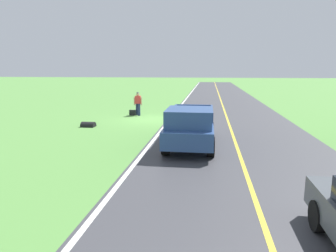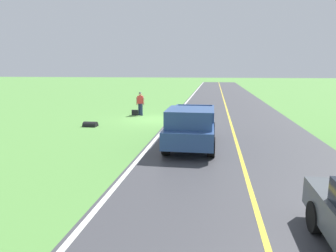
# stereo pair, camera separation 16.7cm
# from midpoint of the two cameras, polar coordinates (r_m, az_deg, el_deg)

# --- Properties ---
(ground_plane) EXTENTS (200.00, 200.00, 0.00)m
(ground_plane) POSITION_cam_midpoint_polar(r_m,az_deg,el_deg) (20.51, -3.40, 1.23)
(ground_plane) COLOR #568E42
(road_surface) EXTENTS (8.21, 120.00, 0.00)m
(road_surface) POSITION_cam_midpoint_polar(r_m,az_deg,el_deg) (20.16, 11.17, 0.88)
(road_surface) COLOR #3D3D42
(road_surface) RESTS_ON ground
(lane_edge_line) EXTENTS (0.16, 117.60, 0.00)m
(lane_edge_line) POSITION_cam_midpoint_polar(r_m,az_deg,el_deg) (20.31, 0.05, 1.17)
(lane_edge_line) COLOR silver
(lane_edge_line) RESTS_ON ground
(lane_centre_line) EXTENTS (0.14, 117.60, 0.00)m
(lane_centre_line) POSITION_cam_midpoint_polar(r_m,az_deg,el_deg) (20.16, 11.17, 0.89)
(lane_centre_line) COLOR gold
(lane_centre_line) RESTS_ON ground
(hitchhiker_walking) EXTENTS (0.62, 0.51, 1.75)m
(hitchhiker_walking) POSITION_cam_midpoint_polar(r_m,az_deg,el_deg) (22.38, -5.96, 4.53)
(hitchhiker_walking) COLOR navy
(hitchhiker_walking) RESTS_ON ground
(suitcase_carried) EXTENTS (0.46, 0.21, 0.41)m
(suitcase_carried) POSITION_cam_midpoint_polar(r_m,az_deg,el_deg) (22.51, -7.00, 2.55)
(suitcase_carried) COLOR black
(suitcase_carried) RESTS_ON ground
(pickup_truck_passing) EXTENTS (2.12, 5.41, 1.82)m
(pickup_truck_passing) POSITION_cam_midpoint_polar(r_m,az_deg,el_deg) (13.22, 3.94, 0.12)
(pickup_truck_passing) COLOR #2D4C84
(pickup_truck_passing) RESTS_ON ground
(drainage_culvert) EXTENTS (0.80, 0.60, 0.60)m
(drainage_culvert) POSITION_cam_midpoint_polar(r_m,az_deg,el_deg) (18.59, -15.21, -0.14)
(drainage_culvert) COLOR black
(drainage_culvert) RESTS_ON ground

